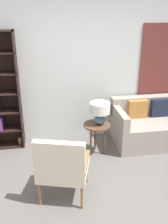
{
  "coord_description": "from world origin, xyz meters",
  "views": [
    {
      "loc": [
        -0.64,
        -2.4,
        2.36
      ],
      "look_at": [
        -0.06,
        1.08,
        0.9
      ],
      "focal_mm": 40.0,
      "sensor_mm": 36.0,
      "label": 1
    }
  ],
  "objects_px": {
    "armchair": "(62,166)",
    "couch": "(161,125)",
    "table_lamp": "(100,110)",
    "side_table": "(97,128)"
  },
  "relations": [
    {
      "from": "armchair",
      "to": "couch",
      "type": "xyz_separation_m",
      "value": [
        1.99,
        1.31,
        -0.2
      ]
    },
    {
      "from": "couch",
      "to": "armchair",
      "type": "bearing_deg",
      "value": -146.52
    },
    {
      "from": "side_table",
      "to": "armchair",
      "type": "bearing_deg",
      "value": -122.68
    },
    {
      "from": "couch",
      "to": "table_lamp",
      "type": "distance_m",
      "value": 1.36
    },
    {
      "from": "table_lamp",
      "to": "armchair",
      "type": "bearing_deg",
      "value": -123.83
    },
    {
      "from": "armchair",
      "to": "table_lamp",
      "type": "bearing_deg",
      "value": 56.17
    },
    {
      "from": "armchair",
      "to": "couch",
      "type": "height_order",
      "value": "armchair"
    },
    {
      "from": "armchair",
      "to": "table_lamp",
      "type": "xyz_separation_m",
      "value": [
        0.73,
        1.09,
        0.27
      ]
    },
    {
      "from": "couch",
      "to": "table_lamp",
      "type": "relative_size",
      "value": 4.84
    },
    {
      "from": "armchair",
      "to": "side_table",
      "type": "distance_m",
      "value": 1.27
    }
  ]
}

